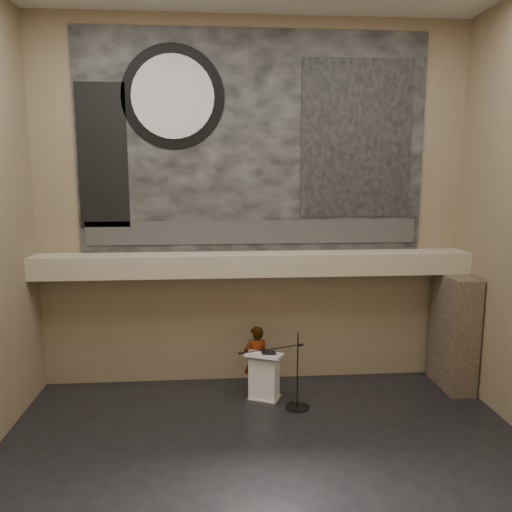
{
  "coord_description": "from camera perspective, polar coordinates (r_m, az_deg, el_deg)",
  "views": [
    {
      "loc": [
        -0.86,
        -7.7,
        5.01
      ],
      "look_at": [
        0.0,
        3.2,
        3.2
      ],
      "focal_mm": 35.0,
      "sensor_mm": 36.0,
      "label": 1
    }
  ],
  "objects": [
    {
      "name": "wall_front",
      "position": [
        3.88,
        8.41,
        -1.97
      ],
      "size": [
        10.0,
        0.02,
        8.5
      ],
      "primitive_type": "cube",
      "color": "#7E6F50",
      "rests_on": "floor"
    },
    {
      "name": "wall_back",
      "position": [
        11.76,
        -0.31,
        5.69
      ],
      "size": [
        10.0,
        0.02,
        8.5
      ],
      "primitive_type": "cube",
      "color": "#7E6F50",
      "rests_on": "floor"
    },
    {
      "name": "stone_pier",
      "position": [
        12.71,
        21.63,
        -8.02
      ],
      "size": [
        0.6,
        1.4,
        2.7
      ],
      "primitive_type": "cube",
      "color": "#403227",
      "rests_on": "floor"
    },
    {
      "name": "speaker_person",
      "position": [
        11.67,
        -0.0,
        -11.77
      ],
      "size": [
        0.65,
        0.49,
        1.6
      ],
      "primitive_type": "imported",
      "rotation": [
        0.0,
        0.0,
        3.35
      ],
      "color": "white",
      "rests_on": "floor"
    },
    {
      "name": "sprinkler_right",
      "position": [
        11.82,
        9.09,
        -2.14
      ],
      "size": [
        0.04,
        0.04,
        0.06
      ],
      "primitive_type": "cylinder",
      "color": "#B2893D",
      "rests_on": "soffit"
    },
    {
      "name": "banner_clock_rim",
      "position": [
        11.79,
        -9.48,
        17.51
      ],
      "size": [
        2.3,
        0.02,
        2.3
      ],
      "primitive_type": "cylinder",
      "rotation": [
        1.57,
        0.0,
        0.0
      ],
      "color": "black",
      "rests_on": "banner"
    },
    {
      "name": "banner_clock_face",
      "position": [
        11.77,
        -9.49,
        17.53
      ],
      "size": [
        1.84,
        0.02,
        1.84
      ],
      "primitive_type": "cylinder",
      "rotation": [
        1.57,
        0.0,
        0.0
      ],
      "color": "silver",
      "rests_on": "banner"
    },
    {
      "name": "floor",
      "position": [
        9.23,
        1.71,
        -23.48
      ],
      "size": [
        10.0,
        10.0,
        0.0
      ],
      "primitive_type": "plane",
      "color": "black",
      "rests_on": "ground"
    },
    {
      "name": "banner_text_strip",
      "position": [
        11.74,
        -0.28,
        2.75
      ],
      "size": [
        7.76,
        0.02,
        0.55
      ],
      "primitive_type": "cube",
      "color": "#2F2F2F",
      "rests_on": "banner"
    },
    {
      "name": "banner",
      "position": [
        11.73,
        -0.3,
        12.77
      ],
      "size": [
        8.0,
        0.05,
        5.0
      ],
      "primitive_type": "cube",
      "color": "black",
      "rests_on": "wall_back"
    },
    {
      "name": "lectern",
      "position": [
        11.39,
        0.94,
        -13.63
      ],
      "size": [
        0.92,
        0.81,
        1.14
      ],
      "rotation": [
        0.0,
        0.0,
        -0.41
      ],
      "color": "silver",
      "rests_on": "floor"
    },
    {
      "name": "binder",
      "position": [
        11.16,
        1.45,
        -11.02
      ],
      "size": [
        0.32,
        0.27,
        0.04
      ],
      "primitive_type": "cube",
      "rotation": [
        0.0,
        0.0,
        0.1
      ],
      "color": "black",
      "rests_on": "lectern"
    },
    {
      "name": "papers",
      "position": [
        11.13,
        0.06,
        -11.15
      ],
      "size": [
        0.24,
        0.32,
        0.0
      ],
      "primitive_type": "cube",
      "rotation": [
        0.0,
        0.0,
        -0.09
      ],
      "color": "white",
      "rests_on": "lectern"
    },
    {
      "name": "banner_building_print",
      "position": [
        12.11,
        11.41,
        12.96
      ],
      "size": [
        2.6,
        0.02,
        3.6
      ],
      "primitive_type": "cube",
      "color": "black",
      "rests_on": "banner"
    },
    {
      "name": "mic_stand",
      "position": [
        11.2,
        4.48,
        -15.76
      ],
      "size": [
        1.54,
        0.66,
        1.69
      ],
      "rotation": [
        0.0,
        0.0,
        0.3
      ],
      "color": "black",
      "rests_on": "floor"
    },
    {
      "name": "banner_brick_print",
      "position": [
        11.91,
        -17.13,
        10.86
      ],
      "size": [
        1.1,
        0.02,
        3.2
      ],
      "primitive_type": "cube",
      "color": "black",
      "rests_on": "banner"
    },
    {
      "name": "sprinkler_left",
      "position": [
        11.52,
        -8.11,
        -2.42
      ],
      "size": [
        0.04,
        0.04,
        0.06
      ],
      "primitive_type": "cylinder",
      "color": "#B2893D",
      "rests_on": "soffit"
    },
    {
      "name": "soffit",
      "position": [
        11.52,
        -0.16,
        -0.9
      ],
      "size": [
        10.0,
        0.8,
        0.5
      ],
      "primitive_type": "cube",
      "color": "tan",
      "rests_on": "wall_back"
    }
  ]
}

